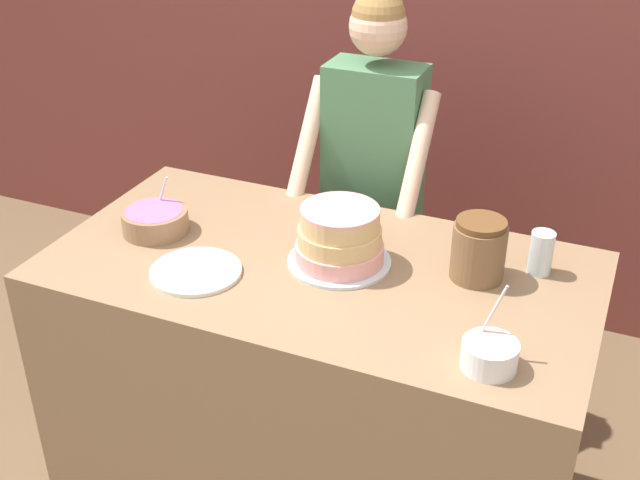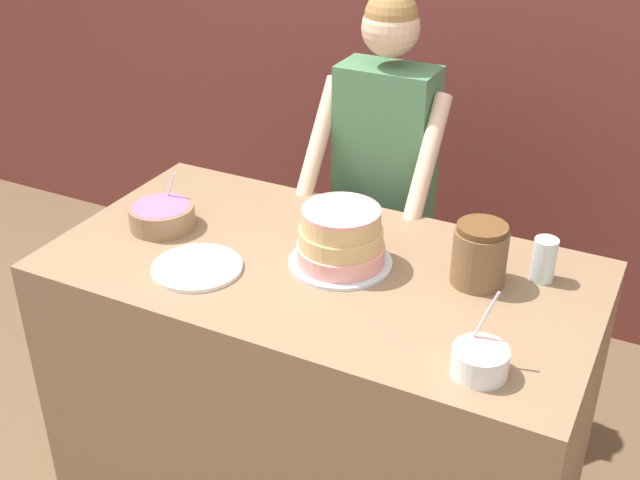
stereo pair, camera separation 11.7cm
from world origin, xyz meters
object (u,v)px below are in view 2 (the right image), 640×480
person_baker (384,167)px  cake (341,239)px  ceramic_plate (197,267)px  stoneware_jar (480,254)px  frosting_bowl_purple (162,215)px  drinking_glass (544,260)px  frosting_bowl_pink (480,360)px

person_baker → cake: person_baker is taller
ceramic_plate → stoneware_jar: stoneware_jar is taller
frosting_bowl_purple → ceramic_plate: (0.24, -0.16, -0.03)m
cake → drinking_glass: cake is taller
cake → stoneware_jar: (0.37, 0.08, 0.01)m
ceramic_plate → stoneware_jar: bearing=22.0°
frosting_bowl_pink → drinking_glass: frosting_bowl_pink is taller
frosting_bowl_purple → frosting_bowl_pink: bearing=-13.2°
drinking_glass → stoneware_jar: stoneware_jar is taller
cake → frosting_bowl_pink: size_ratio=1.52×
cake → stoneware_jar: 0.38m
ceramic_plate → frosting_bowl_purple: bearing=145.5°
person_baker → frosting_bowl_pink: bearing=-55.4°
cake → frosting_bowl_purple: size_ratio=1.47×
cake → person_baker: bearing=101.2°
person_baker → frosting_bowl_purple: (-0.47, -0.63, -0.00)m
frosting_bowl_purple → frosting_bowl_pink: frosting_bowl_pink is taller
ceramic_plate → stoneware_jar: 0.78m
frosting_bowl_pink → ceramic_plate: bearing=173.9°
frosting_bowl_purple → cake: bearing=4.5°
person_baker → cake: (0.12, -0.59, 0.04)m
person_baker → drinking_glass: 0.77m
person_baker → ceramic_plate: bearing=-106.0°
drinking_glass → ceramic_plate: drinking_glass is taller
stoneware_jar → person_baker: bearing=134.0°
person_baker → stoneware_jar: bearing=-46.0°
stoneware_jar → ceramic_plate: bearing=-158.0°
person_baker → stoneware_jar: 0.71m
cake → stoneware_jar: stoneware_jar is taller
drinking_glass → stoneware_jar: size_ratio=0.71×
frosting_bowl_purple → drinking_glass: frosting_bowl_purple is taller
person_baker → cake: bearing=-78.8°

